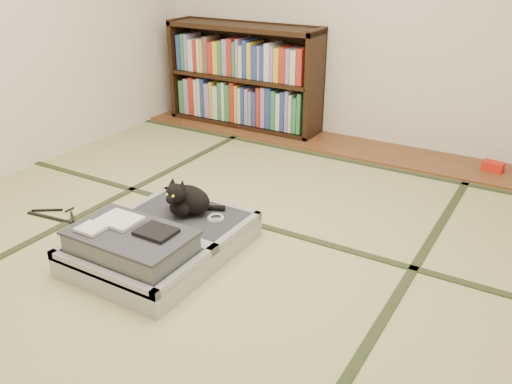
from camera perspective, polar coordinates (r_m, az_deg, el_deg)
The scene contains 9 objects.
floor at distance 3.07m, azimuth -4.18°, elevation -6.40°, with size 4.50×4.50×0.00m, color tan.
wood_strip at distance 4.68m, azimuth 9.90°, elevation 4.69°, with size 4.00×0.50×0.02m, color brown.
red_item at distance 4.46m, azimuth 23.67°, elevation 2.49°, with size 0.15×0.09×0.07m, color red.
tatami_borders at distance 3.43m, azimuth 0.52°, elevation -2.70°, with size 4.00×4.50×0.01m.
bookcase at distance 5.09m, azimuth -1.30°, elevation 11.85°, with size 1.48×0.34×0.95m.
suitcase at distance 3.01m, azimuth -10.38°, elevation -5.24°, with size 0.71×0.95×0.28m.
cat at distance 3.16m, azimuth -7.37°, elevation -0.82°, with size 0.32×0.32×0.26m.
cable_coil at distance 3.12m, azimuth -4.25°, elevation -2.71°, with size 0.10×0.10×0.02m.
hanger at distance 3.66m, azimuth -20.28°, elevation -2.39°, with size 0.41×0.21×0.01m.
Camera 1 is at (1.53, -2.14, 1.58)m, focal length 38.00 mm.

